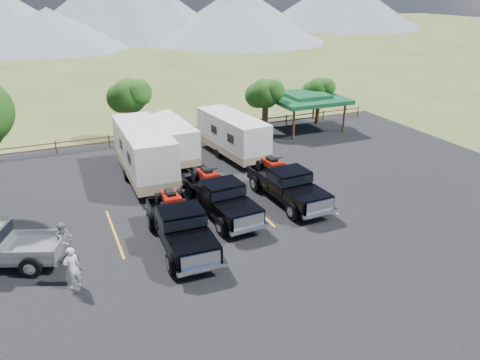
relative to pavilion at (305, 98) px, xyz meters
name	(u,v)px	position (x,y,z in m)	size (l,w,h in m)	color
ground	(251,246)	(-13.00, -17.00, -2.79)	(320.00, 320.00, 0.00)	#424F21
asphalt_lot	(228,220)	(-13.00, -14.00, -2.77)	(44.00, 34.00, 0.04)	black
stall_lines	(222,212)	(-13.00, -13.00, -2.74)	(12.12, 5.50, 0.01)	#C08A16
tree_ne_a	(264,94)	(-4.03, 0.01, 0.69)	(3.11, 2.92, 4.76)	#322213
tree_ne_b	(319,90)	(1.98, 1.01, 0.34)	(2.77, 2.59, 4.27)	#322213
tree_north	(129,96)	(-15.03, 2.02, 1.05)	(3.46, 3.24, 5.25)	#322213
rail_fence	(182,131)	(-11.00, 1.50, -2.18)	(36.12, 0.12, 1.00)	brown
pavilion	(305,98)	(0.00, 0.00, 0.00)	(6.20, 6.20, 3.22)	brown
mountain_range	(30,5)	(-20.63, 88.98, 5.08)	(209.00, 71.00, 20.00)	slate
rig_left	(180,224)	(-16.12, -15.48, -1.65)	(2.56, 6.90, 2.28)	black
rig_center	(220,196)	(-13.09, -13.08, -1.67)	(2.78, 6.84, 2.24)	black
rig_right	(287,183)	(-8.82, -12.98, -1.66)	(2.68, 6.88, 2.26)	black
trailer_left	(144,153)	(-15.83, -6.40, -0.90)	(2.74, 10.16, 3.54)	white
trailer_center	(171,140)	(-13.24, -3.32, -1.22)	(2.46, 8.43, 2.92)	white
trailer_right	(232,135)	(-8.84, -4.52, -1.10)	(3.19, 9.11, 3.15)	white
person_a	(72,268)	(-21.34, -17.21, -1.77)	(0.71, 0.47, 1.96)	silver
person_b	(64,241)	(-21.47, -14.62, -1.80)	(0.92, 0.71, 1.89)	slate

